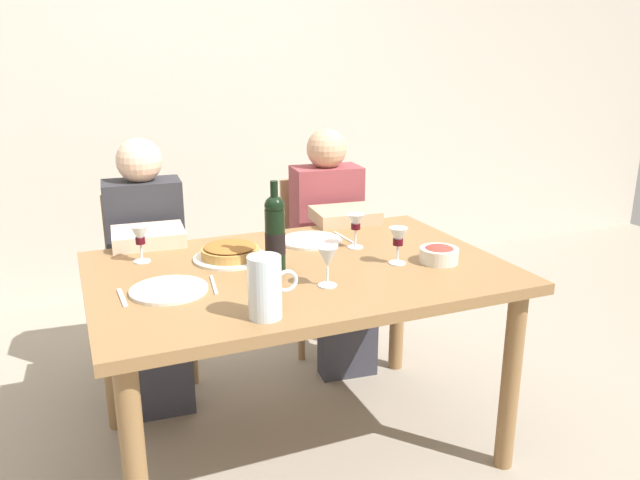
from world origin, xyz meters
name	(u,v)px	position (x,y,z in m)	size (l,w,h in m)	color
ground_plane	(301,444)	(0.00, 0.00, 0.00)	(8.00, 8.00, 0.00)	gray
back_wall	(183,71)	(0.00, 2.02, 1.40)	(8.00, 0.10, 2.80)	beige
dining_table	(299,290)	(0.00, 0.00, 0.67)	(1.50, 1.00, 0.76)	olive
wine_bottle	(275,233)	(-0.09, 0.00, 0.90)	(0.07, 0.07, 0.33)	black
water_pitcher	(265,291)	(-0.25, -0.38, 0.84)	(0.16, 0.10, 0.19)	silver
baked_tart	(230,252)	(-0.21, 0.18, 0.79)	(0.28, 0.28, 0.06)	silver
salad_bowl	(439,254)	(0.51, -0.15, 0.79)	(0.15, 0.15, 0.07)	silver
wine_glass_left_diner	(140,237)	(-0.53, 0.28, 0.86)	(0.07, 0.07, 0.14)	silver
wine_glass_right_diner	(398,239)	(0.35, -0.11, 0.86)	(0.07, 0.07, 0.14)	silver
wine_glass_centre	(356,224)	(0.29, 0.13, 0.86)	(0.07, 0.07, 0.14)	silver
wine_glass_spare	(327,259)	(0.02, -0.22, 0.86)	(0.07, 0.07, 0.14)	silver
dinner_plate_left_setting	(311,241)	(0.16, 0.27, 0.77)	(0.26, 0.26, 0.01)	white
dinner_plate_right_setting	(169,290)	(-0.48, -0.06, 0.77)	(0.26, 0.26, 0.01)	silver
fork_left_setting	(277,246)	(0.01, 0.27, 0.76)	(0.16, 0.01, 0.01)	silver
knife_left_setting	(344,237)	(0.31, 0.27, 0.76)	(0.18, 0.01, 0.01)	silver
knife_right_setting	(214,285)	(-0.33, -0.06, 0.76)	(0.18, 0.01, 0.01)	silver
spoon_right_setting	(122,298)	(-0.63, -0.06, 0.76)	(0.16, 0.01, 0.01)	silver
chair_left	(147,272)	(-0.44, 0.91, 0.50)	(0.43, 0.43, 0.87)	#9E7A51
diner_left	(149,264)	(-0.46, 0.68, 0.62)	(0.36, 0.52, 1.16)	#2D2D33
chair_right	(319,250)	(0.46, 0.91, 0.50)	(0.43, 0.43, 0.87)	#9E7A51
diner_right	(333,241)	(0.44, 0.68, 0.62)	(0.37, 0.53, 1.16)	#8E3D42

